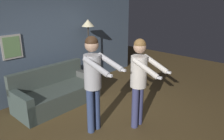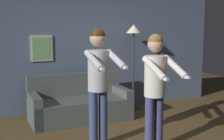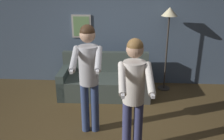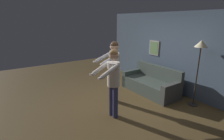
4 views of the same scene
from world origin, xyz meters
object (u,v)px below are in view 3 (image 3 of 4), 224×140
couch (105,82)px  torchiere_lamp (169,22)px  person_standing_right (134,88)px  person_standing_left (89,70)px

couch → torchiere_lamp: size_ratio=1.04×
couch → person_standing_right: person_standing_right is taller
couch → person_standing_left: 1.64m
torchiere_lamp → person_standing_right: 2.44m
couch → person_standing_right: 2.13m
couch → torchiere_lamp: torchiere_lamp is taller
couch → torchiere_lamp: (1.33, 0.36, 1.26)m
torchiere_lamp → person_standing_right: torchiere_lamp is taller
person_standing_right → torchiere_lamp: bearing=71.4°
torchiere_lamp → person_standing_left: torchiere_lamp is taller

